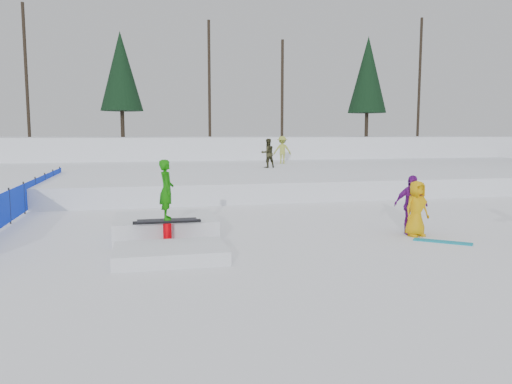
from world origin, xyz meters
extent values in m
plane|color=white|center=(0.00, 0.00, 0.00)|extent=(120.00, 120.00, 0.00)
cube|color=white|center=(0.00, 30.00, 1.20)|extent=(60.00, 14.00, 2.40)
cube|color=white|center=(0.00, 16.00, 0.40)|extent=(50.00, 18.00, 0.80)
cube|color=#0A2BD1|center=(-6.50, 6.60, 0.55)|extent=(0.03, 16.00, 0.95)
cylinder|color=black|center=(-6.50, 4.70, 0.55)|extent=(0.05, 0.05, 1.10)
cylinder|color=black|center=(-6.50, 6.60, 0.55)|extent=(0.05, 0.05, 1.10)
cylinder|color=black|center=(-6.50, 8.50, 0.55)|extent=(0.05, 0.05, 1.10)
cylinder|color=black|center=(-6.50, 10.40, 0.55)|extent=(0.05, 0.05, 1.10)
cylinder|color=black|center=(-6.50, 12.30, 0.55)|extent=(0.05, 0.05, 1.10)
cylinder|color=black|center=(-6.50, 14.20, 0.55)|extent=(0.05, 0.05, 1.10)
cylinder|color=black|center=(-11.00, 30.00, 7.40)|extent=(0.24, 0.24, 10.00)
cylinder|color=black|center=(-4.00, 28.50, 3.40)|extent=(0.30, 0.30, 2.00)
cone|color=black|center=(-4.00, 28.50, 7.38)|extent=(3.20, 3.20, 5.95)
cylinder|color=black|center=(3.00, 30.50, 7.15)|extent=(0.24, 0.24, 9.50)
cylinder|color=black|center=(9.00, 29.50, 6.40)|extent=(0.24, 0.24, 8.00)
cylinder|color=black|center=(16.00, 28.00, 3.40)|extent=(0.30, 0.30, 2.00)
cone|color=black|center=(16.00, 28.00, 7.55)|extent=(3.20, 3.20, 6.30)
cylinder|color=black|center=(22.00, 30.00, 7.65)|extent=(0.24, 0.24, 10.50)
imported|color=#2C2B16|center=(4.22, 15.45, 1.61)|extent=(0.88, 0.74, 1.61)
imported|color=#A0AC3A|center=(6.03, 18.89, 1.66)|extent=(1.20, 0.80, 1.72)
imported|color=#751593|center=(4.50, 0.67, 0.80)|extent=(0.97, 0.47, 1.61)
imported|color=#D89D06|center=(4.50, 0.38, 0.74)|extent=(0.81, 0.63, 1.48)
cube|color=#0E87A1|center=(4.76, -0.47, 0.01)|extent=(1.26, 1.10, 0.03)
cube|color=white|center=(-2.02, 1.77, 0.27)|extent=(2.60, 2.20, 0.54)
cube|color=white|center=(-2.02, -0.73, 0.15)|extent=(2.40, 1.60, 0.30)
cylinder|color=#F40410|center=(-2.02, 0.47, 0.03)|extent=(0.44, 0.44, 0.06)
cylinder|color=#F40410|center=(-2.02, 0.47, 0.30)|extent=(0.20, 0.20, 0.60)
cube|color=black|center=(-2.02, 0.47, 0.63)|extent=(1.60, 0.16, 0.06)
cube|color=black|center=(-2.02, 0.47, 0.68)|extent=(1.40, 0.28, 0.03)
imported|color=#107306|center=(-2.02, 0.47, 1.40)|extent=(0.34, 0.52, 1.42)
camera|label=1|loc=(-2.55, -11.42, 2.74)|focal=35.00mm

